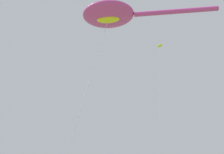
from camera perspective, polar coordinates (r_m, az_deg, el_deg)
The scene contains 2 objects.
big_show_kite at distance 18.17m, azimuth 0.03°, elevation 15.35°, with size 6.29×10.20×14.19m.
small_kite_bird_shape at distance 21.49m, azimuth 11.97°, elevation 5.77°, with size 2.24×1.18×13.72m.
Camera 1 is at (-8.78, 2.13, 1.91)m, focal length 36.31 mm.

